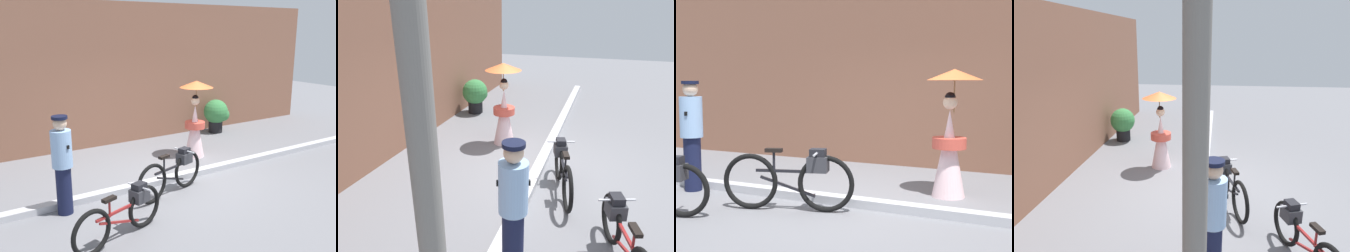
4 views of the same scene
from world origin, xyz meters
The scene contains 9 objects.
ground_plane centered at (0.00, 0.00, 0.00)m, with size 30.00×30.00×0.00m, color slate.
building_wall centered at (0.00, 3.29, 1.88)m, with size 14.00×0.40×3.77m, color brown.
sidewalk_curb centered at (0.00, 0.00, 0.06)m, with size 14.00×0.20×0.12m, color #B2B2B7.
bicycle_near_officer centered at (-2.01, -1.51, 0.40)m, with size 1.67×0.68×0.77m.
bicycle_far_side centered at (-0.51, -0.54, 0.43)m, with size 1.70×0.63×0.83m.
person_officer centered at (-2.50, -0.25, 0.91)m, with size 0.34×0.37×1.70m.
person_with_parasol centered at (1.18, 1.08, 0.94)m, with size 0.81×0.81×1.86m.
potted_plant_by_door centered at (3.09, 2.59, 0.57)m, with size 0.75×0.74×1.01m.
utility_pole centered at (-4.00, -0.14, 2.40)m, with size 0.18×0.18×4.80m, color slate.
Camera 2 is at (-5.51, -1.14, 3.06)m, focal length 34.66 mm.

